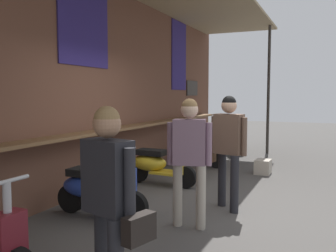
% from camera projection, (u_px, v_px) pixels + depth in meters
% --- Properties ---
extents(ground_plane, '(37.45, 37.45, 0.00)m').
position_uv_depth(ground_plane, '(194.00, 206.00, 5.55)').
color(ground_plane, '#474442').
extents(market_stall_facade, '(13.37, 2.45, 3.75)m').
position_uv_depth(market_stall_facade, '(89.00, 70.00, 6.12)').
color(market_stall_facade, brown).
rests_on(market_stall_facade, ground_plane).
extents(scooter_blue, '(0.46, 1.40, 0.97)m').
position_uv_depth(scooter_blue, '(96.00, 188.00, 5.05)').
color(scooter_blue, '#233D9E').
rests_on(scooter_blue, ground_plane).
extents(scooter_yellow, '(0.48, 1.40, 0.97)m').
position_uv_depth(scooter_yellow, '(157.00, 164.00, 6.83)').
color(scooter_yellow, gold).
rests_on(scooter_yellow, ground_plane).
extents(scooter_orange, '(0.46, 1.40, 0.97)m').
position_uv_depth(scooter_orange, '(193.00, 150.00, 8.61)').
color(scooter_orange, orange).
rests_on(scooter_orange, ground_plane).
extents(scooter_teal, '(0.46, 1.40, 0.97)m').
position_uv_depth(scooter_teal, '(216.00, 140.00, 10.38)').
color(scooter_teal, '#197075').
rests_on(scooter_teal, ground_plane).
extents(shopper_with_handbag, '(0.38, 0.66, 1.65)m').
position_uv_depth(shopper_with_handbag, '(228.00, 141.00, 5.33)').
color(shopper_with_handbag, '#232328').
rests_on(shopper_with_handbag, ground_plane).
extents(shopper_browsing, '(0.30, 0.54, 1.62)m').
position_uv_depth(shopper_browsing, '(189.00, 149.00, 4.58)').
color(shopper_browsing, '#ADA393').
rests_on(shopper_browsing, ground_plane).
extents(shopper_passing, '(0.36, 0.65, 1.58)m').
position_uv_depth(shopper_passing, '(109.00, 191.00, 2.75)').
color(shopper_passing, '#232328').
rests_on(shopper_passing, ground_plane).
extents(merchandise_crate, '(0.39, 0.32, 0.30)m').
position_uv_depth(merchandise_crate, '(263.00, 167.00, 7.80)').
color(merchandise_crate, '#B2A899').
rests_on(merchandise_crate, ground_plane).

